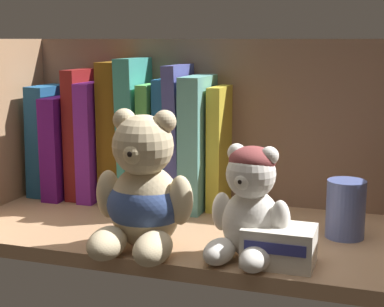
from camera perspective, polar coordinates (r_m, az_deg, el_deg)
shelf_board at (r=86.45cm, az=1.86°, el=-7.90°), size 72.72×30.02×2.00cm
shelf_back_panel at (r=97.94cm, az=4.53°, el=2.46°), size 75.12×1.20×29.02cm
book_0 at (r=107.69cm, az=-13.45°, el=1.37°), size 3.79×11.46×19.18cm
book_1 at (r=105.96cm, az=-11.75°, el=0.82°), size 3.13×14.72×17.40cm
book_2 at (r=104.06cm, az=-10.31°, el=1.98°), size 2.27×11.46×22.01cm
book_3 at (r=102.87cm, az=-8.86°, el=1.34°), size 2.73×13.31×19.96cm
book_4 at (r=101.03cm, az=-7.09°, el=2.18°), size 3.61×9.83×23.33cm
book_5 at (r=99.47cm, az=-5.19°, el=2.27°), size 3.37×12.07×24.01cm
book_6 at (r=98.70cm, az=-3.65°, el=1.03°), size 1.97×11.05×19.88cm
book_7 at (r=97.72cm, az=-2.29°, el=1.19°), size 2.20×9.41×20.72cm
book_8 at (r=96.66cm, az=-0.86°, el=1.77°), size 2.77×12.90×23.05cm
book_9 at (r=95.82cm, az=0.92°, el=1.19°), size 3.45×14.40×21.38cm
book_10 at (r=95.07cm, az=2.73°, el=0.59°), size 2.13×9.00×19.69cm
teddy_bear_larger at (r=76.37cm, az=-4.72°, el=-4.06°), size 13.26×13.78×18.30cm
teddy_bear_smaller at (r=73.33cm, az=5.58°, el=-5.05°), size 10.62×11.05×14.31cm
pillar_candle at (r=84.12cm, az=14.62°, el=-5.21°), size 5.33×5.33×8.06cm
small_product_box at (r=73.06cm, az=8.41°, el=-8.78°), size 8.58×6.01×4.81cm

